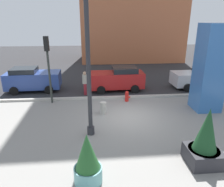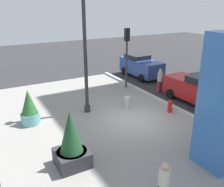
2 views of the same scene
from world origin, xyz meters
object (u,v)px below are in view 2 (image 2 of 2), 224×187
lamp_post (85,52)px  car_intersection (197,89)px  pedestrian_on_sidewalk (164,182)px  traffic_light_corner (127,48)px  pedestrian_by_curb (160,80)px  potted_plant_near_right (29,108)px  potted_plant_mid_plaza (71,143)px  fire_hydrant (170,106)px  concrete_bollard (127,103)px  car_curb_west (141,66)px

lamp_post → car_intersection: lamp_post is taller
lamp_post → pedestrian_on_sidewalk: lamp_post is taller
traffic_light_corner → pedestrian_on_sidewalk: (10.46, -5.26, -2.09)m
pedestrian_by_curb → potted_plant_near_right: bearing=-87.5°
lamp_post → potted_plant_mid_plaza: bearing=-30.6°
fire_hydrant → car_intersection: (-0.37, 2.50, 0.56)m
car_intersection → lamp_post: bearing=-107.2°
lamp_post → potted_plant_mid_plaza: size_ratio=3.08×
concrete_bollard → car_intersection: car_intersection is taller
fire_hydrant → concrete_bollard: size_ratio=1.00×
car_intersection → pedestrian_by_curb: size_ratio=2.38×
potted_plant_mid_plaza → concrete_bollard: (-3.71, 4.94, -0.63)m
car_curb_west → pedestrian_on_sidewalk: car_curb_west is taller
lamp_post → traffic_light_corner: 5.19m
potted_plant_mid_plaza → traffic_light_corner: bearing=135.3°
traffic_light_corner → lamp_post: bearing=-58.8°
potted_plant_near_right → car_curb_west: potted_plant_near_right is taller
potted_plant_near_right → fire_hydrant: (2.51, 7.47, -0.51)m
concrete_bollard → fire_hydrant: bearing=47.6°
traffic_light_corner → potted_plant_near_right: bearing=-71.2°
potted_plant_mid_plaza → lamp_post: bearing=149.4°
pedestrian_on_sidewalk → car_intersection: bearing=127.1°
car_curb_west → fire_hydrant: bearing=-22.5°
pedestrian_by_curb → pedestrian_on_sidewalk: (8.26, -6.67, -0.11)m
concrete_bollard → car_curb_west: 7.16m
car_curb_west → car_intersection: bearing=-3.5°
potted_plant_mid_plaza → car_curb_west: bearing=132.7°
fire_hydrant → concrete_bollard: 2.56m
traffic_light_corner → car_intersection: (4.74, 2.30, -2.05)m
potted_plant_mid_plaza → pedestrian_by_curb: 9.75m
pedestrian_on_sidewalk → potted_plant_mid_plaza: bearing=-152.3°
fire_hydrant → concrete_bollard: bearing=-132.4°
car_intersection → pedestrian_on_sidewalk: size_ratio=2.64×
car_intersection → concrete_bollard: bearing=-107.1°
concrete_bollard → traffic_light_corner: (-3.39, 2.09, 2.60)m
lamp_post → concrete_bollard: 4.00m
fire_hydrant → pedestrian_on_sidewalk: pedestrian_on_sidewalk is taller
traffic_light_corner → car_curb_west: (-1.90, 2.70, -2.04)m
potted_plant_near_right → concrete_bollard: 5.66m
pedestrian_by_curb → pedestrian_on_sidewalk: pedestrian_by_curb is taller
fire_hydrant → car_curb_west: bearing=157.5°
potted_plant_near_right → traffic_light_corner: size_ratio=0.43×
traffic_light_corner → car_intersection: size_ratio=1.04×
pedestrian_by_curb → car_curb_west: bearing=162.5°
concrete_bollard → car_curb_west: size_ratio=0.18×
potted_plant_mid_plaza → pedestrian_on_sidewalk: size_ratio=1.48×
potted_plant_near_right → car_intersection: potted_plant_near_right is taller
car_curb_west → potted_plant_mid_plaza: bearing=-47.3°
fire_hydrant → potted_plant_near_right: bearing=-108.6°
potted_plant_mid_plaza → fire_hydrant: size_ratio=3.16×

